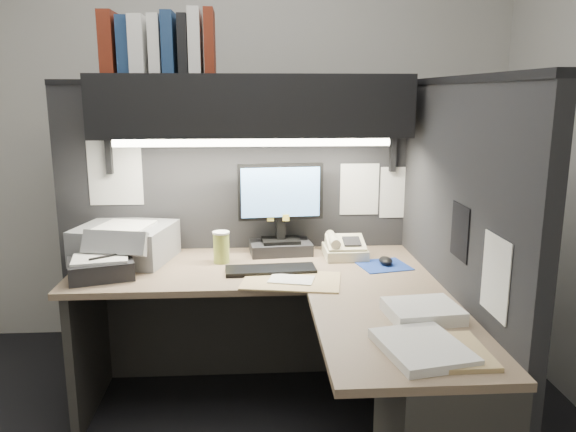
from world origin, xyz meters
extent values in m
cube|color=#BCBAB2|center=(0.00, 1.50, 1.35)|extent=(3.50, 0.04, 2.70)
cube|color=#BCBAB2|center=(0.00, -1.50, 1.35)|extent=(3.50, 0.04, 2.70)
cube|color=black|center=(0.03, 0.93, 0.80)|extent=(1.90, 0.06, 1.60)
cube|color=black|center=(0.98, 0.18, 0.80)|extent=(0.06, 1.50, 1.60)
cube|color=#91735C|center=(0.10, 0.56, 0.71)|extent=(1.70, 0.68, 0.03)
cube|color=#91735C|center=(0.65, -0.21, 0.71)|extent=(0.60, 0.85, 0.03)
cube|color=#32302C|center=(0.10, 0.86, 0.35)|extent=(1.61, 0.02, 0.70)
cube|color=#32302C|center=(-0.70, 0.56, 0.35)|extent=(0.04, 0.61, 0.70)
cube|color=black|center=(0.12, 0.75, 1.50)|extent=(1.55, 0.34, 0.30)
cylinder|color=white|center=(0.12, 0.61, 1.33)|extent=(1.32, 0.04, 0.04)
cube|color=black|center=(0.26, 0.78, 0.76)|extent=(0.34, 0.22, 0.06)
cube|color=black|center=(0.26, 0.78, 0.86)|extent=(0.05, 0.04, 0.11)
cube|color=black|center=(0.26, 0.77, 1.06)|extent=(0.44, 0.07, 0.29)
cube|color=#5E92CF|center=(0.26, 0.75, 1.06)|extent=(0.41, 0.04, 0.26)
cube|color=black|center=(0.20, 0.46, 0.74)|extent=(0.43, 0.17, 0.02)
cube|color=navy|center=(0.76, 0.53, 0.73)|extent=(0.27, 0.26, 0.00)
ellipsoid|color=black|center=(0.77, 0.54, 0.75)|extent=(0.07, 0.10, 0.04)
cube|color=beige|center=(0.59, 0.69, 0.77)|extent=(0.21, 0.22, 0.09)
cylinder|color=#C0CC51|center=(-0.04, 0.63, 0.80)|extent=(0.09, 0.09, 0.15)
cube|color=gray|center=(-0.53, 0.71, 0.82)|extent=(0.52, 0.47, 0.18)
cube|color=black|center=(-0.58, 0.44, 0.77)|extent=(0.34, 0.31, 0.08)
cube|color=tan|center=(0.29, 0.32, 0.73)|extent=(0.48, 0.36, 0.01)
cube|color=white|center=(0.76, -0.13, 0.76)|extent=(0.29, 0.25, 0.05)
cube|color=white|center=(0.67, -0.41, 0.75)|extent=(0.31, 0.36, 0.03)
cube|color=tan|center=(0.77, -0.43, 0.74)|extent=(0.22, 0.28, 0.02)
cube|color=maroon|center=(-0.55, 0.76, 1.79)|extent=(0.07, 0.22, 0.29)
cube|color=navy|center=(-0.47, 0.76, 1.78)|extent=(0.06, 0.22, 0.26)
cube|color=white|center=(-0.41, 0.74, 1.78)|extent=(0.07, 0.22, 0.27)
cube|color=white|center=(-0.33, 0.75, 1.78)|extent=(0.05, 0.22, 0.27)
cube|color=navy|center=(-0.26, 0.74, 1.79)|extent=(0.06, 0.22, 0.28)
cube|color=black|center=(-0.20, 0.75, 1.79)|extent=(0.05, 0.22, 0.27)
cube|color=white|center=(-0.14, 0.74, 1.80)|extent=(0.06, 0.22, 0.30)
cube|color=maroon|center=(-0.07, 0.74, 1.80)|extent=(0.05, 0.22, 0.30)
cube|color=white|center=(0.70, 0.90, 1.05)|extent=(0.21, 0.00, 0.28)
cube|color=white|center=(0.92, 0.90, 1.03)|extent=(0.21, 0.00, 0.28)
cube|color=white|center=(-0.60, 0.90, 1.15)|extent=(0.28, 0.00, 0.34)
cube|color=black|center=(0.95, 0.04, 1.02)|extent=(0.00, 0.18, 0.22)
cube|color=white|center=(0.95, -0.31, 0.95)|extent=(0.00, 0.21, 0.28)
camera|label=1|loc=(0.13, -2.08, 1.56)|focal=35.00mm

